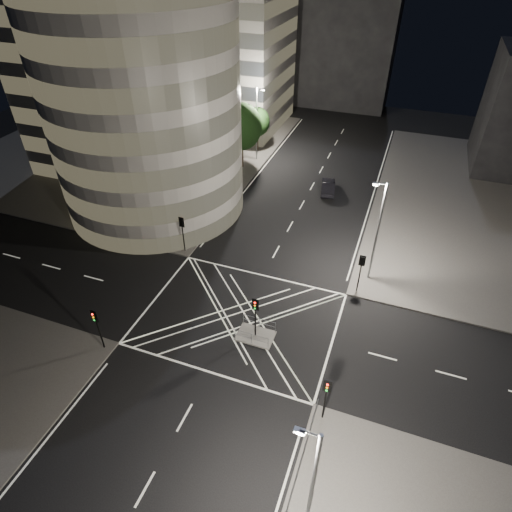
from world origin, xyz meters
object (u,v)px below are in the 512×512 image
at_px(street_lamp_left_far, 257,122).
at_px(street_lamp_right_near, 311,487).
at_px(traffic_signal_fr, 361,267).
at_px(traffic_signal_fl, 182,228).
at_px(street_lamp_left_near, 198,180).
at_px(central_island, 255,336).
at_px(sedan, 328,187).
at_px(traffic_signal_nl, 96,323).
at_px(traffic_signal_island, 255,311).
at_px(traffic_signal_nr, 326,393).
at_px(street_lamp_right_far, 377,230).

bearing_deg(street_lamp_left_far, street_lamp_right_near, -66.79).
bearing_deg(traffic_signal_fr, traffic_signal_fl, 180.00).
height_order(traffic_signal_fl, street_lamp_left_near, street_lamp_left_near).
bearing_deg(central_island, street_lamp_left_near, 130.27).
xyz_separation_m(central_island, sedan, (0.18, 25.72, 0.68)).
xyz_separation_m(traffic_signal_fl, street_lamp_left_near, (-0.64, 5.20, 2.63)).
distance_m(traffic_signal_nl, street_lamp_right_near, 19.78).
relative_size(traffic_signal_island, street_lamp_right_near, 0.40).
distance_m(traffic_signal_fr, traffic_signal_nr, 13.60).
height_order(street_lamp_left_near, sedan, street_lamp_left_near).
bearing_deg(traffic_signal_nr, street_lamp_right_near, -84.96).
bearing_deg(traffic_signal_fr, street_lamp_right_far, 73.89).
relative_size(traffic_signal_nl, traffic_signal_fr, 1.00).
height_order(traffic_signal_fr, sedan, traffic_signal_fr).
distance_m(central_island, street_lamp_right_near, 15.54).
bearing_deg(central_island, street_lamp_right_near, -59.25).
height_order(traffic_signal_nl, street_lamp_right_far, street_lamp_right_far).
distance_m(traffic_signal_island, sedan, 25.81).
height_order(traffic_signal_fl, traffic_signal_nr, same).
bearing_deg(street_lamp_left_near, traffic_signal_island, -49.73).
relative_size(traffic_signal_nr, street_lamp_left_near, 0.40).
relative_size(central_island, traffic_signal_nr, 0.75).
relative_size(traffic_signal_fr, traffic_signal_nr, 1.00).
bearing_deg(traffic_signal_nl, street_lamp_right_far, 40.91).
distance_m(central_island, street_lamp_left_near, 18.52).
distance_m(traffic_signal_nr, street_lamp_left_far, 41.15).
xyz_separation_m(traffic_signal_fl, traffic_signal_nr, (17.60, -13.60, 0.00)).
bearing_deg(street_lamp_left_near, central_island, -49.73).
bearing_deg(traffic_signal_nr, traffic_signal_fl, 142.31).
bearing_deg(street_lamp_right_near, traffic_signal_fr, 91.75).
bearing_deg(traffic_signal_nl, traffic_signal_island, 26.14).
bearing_deg(traffic_signal_fl, traffic_signal_island, -37.54).
bearing_deg(sedan, street_lamp_right_far, 104.27).
xyz_separation_m(traffic_signal_fl, street_lamp_left_far, (-0.64, 23.20, 2.63)).
height_order(traffic_signal_island, street_lamp_left_far, street_lamp_left_far).
height_order(traffic_signal_nl, street_lamp_right_near, street_lamp_right_near).
bearing_deg(street_lamp_left_near, traffic_signal_nr, -45.87).
bearing_deg(street_lamp_left_near, sedan, 46.45).
height_order(traffic_signal_nl, street_lamp_left_far, street_lamp_left_far).
bearing_deg(sedan, street_lamp_left_far, -37.70).
relative_size(traffic_signal_nr, street_lamp_right_near, 0.40).
distance_m(street_lamp_left_near, street_lamp_right_far, 19.11).
height_order(central_island, traffic_signal_nr, traffic_signal_nr).
distance_m(traffic_signal_fl, traffic_signal_nl, 13.60).
distance_m(street_lamp_right_far, street_lamp_right_near, 23.00).
relative_size(street_lamp_right_far, sedan, 2.18).
relative_size(traffic_signal_fr, street_lamp_left_far, 0.40).
xyz_separation_m(traffic_signal_fr, street_lamp_right_near, (0.64, -20.80, 2.63)).
bearing_deg(traffic_signal_island, sedan, 89.60).
bearing_deg(traffic_signal_nr, street_lamp_right_far, 87.70).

